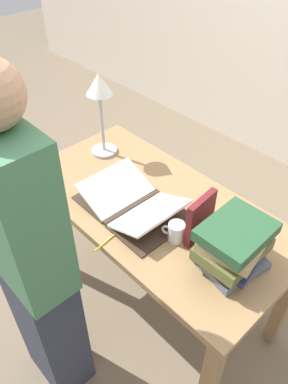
{
  "coord_description": "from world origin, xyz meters",
  "views": [
    {
      "loc": [
        0.92,
        -0.93,
        1.96
      ],
      "look_at": [
        -0.03,
        -0.04,
        0.84
      ],
      "focal_mm": 35.0,
      "sensor_mm": 36.0,
      "label": 1
    }
  ],
  "objects_px": {
    "reading_lamp": "(100,96)",
    "pencil": "(109,239)",
    "open_book": "(132,204)",
    "person_reader": "(33,269)",
    "book_stack_tall": "(233,246)",
    "book_standing_upright": "(200,218)",
    "coffee_mug": "(176,232)"
  },
  "relations": [
    {
      "from": "book_stack_tall",
      "to": "open_book",
      "type": "bearing_deg",
      "value": -172.7
    },
    {
      "from": "coffee_mug",
      "to": "pencil",
      "type": "height_order",
      "value": "coffee_mug"
    },
    {
      "from": "open_book",
      "to": "reading_lamp",
      "type": "relative_size",
      "value": 1.12
    },
    {
      "from": "book_stack_tall",
      "to": "coffee_mug",
      "type": "distance_m",
      "value": 0.26
    },
    {
      "from": "book_stack_tall",
      "to": "person_reader",
      "type": "relative_size",
      "value": 0.17
    },
    {
      "from": "book_stack_tall",
      "to": "pencil",
      "type": "height_order",
      "value": "book_stack_tall"
    },
    {
      "from": "book_stack_tall",
      "to": "pencil",
      "type": "xyz_separation_m",
      "value": [
        -0.43,
        -0.27,
        -0.11
      ]
    },
    {
      "from": "book_standing_upright",
      "to": "pencil",
      "type": "relative_size",
      "value": 1.26
    },
    {
      "from": "pencil",
      "to": "open_book",
      "type": "bearing_deg",
      "value": 111.06
    },
    {
      "from": "open_book",
      "to": "book_stack_tall",
      "type": "bearing_deg",
      "value": 8.22
    },
    {
      "from": "book_stack_tall",
      "to": "pencil",
      "type": "bearing_deg",
      "value": -148.01
    },
    {
      "from": "reading_lamp",
      "to": "coffee_mug",
      "type": "bearing_deg",
      "value": -14.69
    },
    {
      "from": "book_standing_upright",
      "to": "coffee_mug",
      "type": "height_order",
      "value": "book_standing_upright"
    },
    {
      "from": "coffee_mug",
      "to": "person_reader",
      "type": "bearing_deg",
      "value": -113.8
    },
    {
      "from": "pencil",
      "to": "person_reader",
      "type": "xyz_separation_m",
      "value": [
        -0.05,
        -0.33,
        0.04
      ]
    },
    {
      "from": "open_book",
      "to": "pencil",
      "type": "distance_m",
      "value": 0.22
    },
    {
      "from": "reading_lamp",
      "to": "open_book",
      "type": "bearing_deg",
      "value": -23.33
    },
    {
      "from": "open_book",
      "to": "book_standing_upright",
      "type": "relative_size",
      "value": 2.34
    },
    {
      "from": "book_stack_tall",
      "to": "book_standing_upright",
      "type": "height_order",
      "value": "book_standing_upright"
    },
    {
      "from": "person_reader",
      "to": "book_standing_upright",
      "type": "bearing_deg",
      "value": -115.37
    },
    {
      "from": "open_book",
      "to": "book_stack_tall",
      "type": "xyz_separation_m",
      "value": [
        0.51,
        0.07,
        0.08
      ]
    },
    {
      "from": "book_stack_tall",
      "to": "coffee_mug",
      "type": "bearing_deg",
      "value": -166.24
    },
    {
      "from": "pencil",
      "to": "book_stack_tall",
      "type": "bearing_deg",
      "value": 31.99
    },
    {
      "from": "book_stack_tall",
      "to": "book_standing_upright",
      "type": "bearing_deg",
      "value": 172.97
    },
    {
      "from": "open_book",
      "to": "reading_lamp",
      "type": "distance_m",
      "value": 0.59
    },
    {
      "from": "open_book",
      "to": "pencil",
      "type": "xyz_separation_m",
      "value": [
        0.08,
        -0.2,
        -0.03
      ]
    },
    {
      "from": "book_stack_tall",
      "to": "reading_lamp",
      "type": "height_order",
      "value": "reading_lamp"
    },
    {
      "from": "reading_lamp",
      "to": "pencil",
      "type": "bearing_deg",
      "value": -36.89
    },
    {
      "from": "coffee_mug",
      "to": "person_reader",
      "type": "xyz_separation_m",
      "value": [
        -0.24,
        -0.54,
        0.0
      ]
    },
    {
      "from": "reading_lamp",
      "to": "person_reader",
      "type": "relative_size",
      "value": 0.28
    },
    {
      "from": "open_book",
      "to": "coffee_mug",
      "type": "distance_m",
      "value": 0.27
    },
    {
      "from": "open_book",
      "to": "coffee_mug",
      "type": "height_order",
      "value": "open_book"
    }
  ]
}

